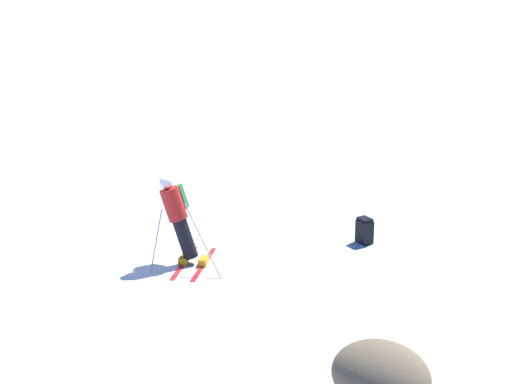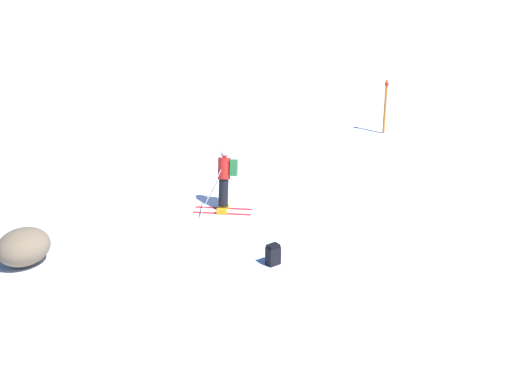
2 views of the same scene
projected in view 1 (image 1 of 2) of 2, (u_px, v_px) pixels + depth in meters
ground_plane at (155, 252)px, 15.78m from camera, size 300.00×300.00×0.00m
skier at (178, 215)px, 15.04m from camera, size 1.46×1.61×1.66m
spare_backpack at (364, 231)px, 16.16m from camera, size 0.36×0.31×0.50m
exposed_boulder_0 at (381, 376)px, 10.68m from camera, size 1.29×1.10×0.84m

